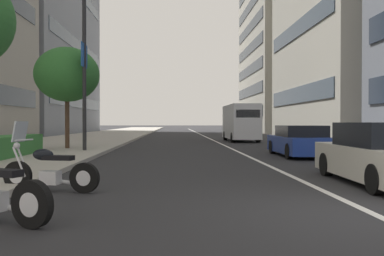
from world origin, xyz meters
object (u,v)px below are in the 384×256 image
object	(u,v)px
car_mid_block_traffic	(300,142)
street_lamp_with_banners	(90,49)
delivery_van_ahead	(241,122)
motorcycle_mid_row	(49,171)
street_tree_far_plaza	(67,75)
car_lead_in_lane	(383,155)

from	to	relation	value
car_mid_block_traffic	street_lamp_with_banners	size ratio (longest dim) A/B	0.59
delivery_van_ahead	motorcycle_mid_row	bearing A→B (deg)	161.21
motorcycle_mid_row	street_tree_far_plaza	bearing A→B (deg)	-62.71
car_mid_block_traffic	car_lead_in_lane	bearing A→B (deg)	177.40
car_lead_in_lane	street_tree_far_plaza	size ratio (longest dim) A/B	0.91
car_lead_in_lane	street_tree_far_plaza	distance (m)	15.97
street_lamp_with_banners	street_tree_far_plaza	xyz separation A→B (m)	(1.58, 1.47, -1.04)
delivery_van_ahead	street_tree_far_plaza	world-z (taller)	street_tree_far_plaza
delivery_van_ahead	street_tree_far_plaza	size ratio (longest dim) A/B	1.23
street_tree_far_plaza	car_lead_in_lane	bearing A→B (deg)	-139.03
delivery_van_ahead	street_lamp_with_banners	size ratio (longest dim) A/B	0.78
car_lead_in_lane	delivery_van_ahead	world-z (taller)	delivery_van_ahead
street_lamp_with_banners	car_mid_block_traffic	bearing A→B (deg)	-102.59
motorcycle_mid_row	delivery_van_ahead	xyz separation A→B (m)	(23.40, -7.70, 1.04)
motorcycle_mid_row	street_tree_far_plaza	xyz separation A→B (m)	(12.60, 2.78, 3.41)
motorcycle_mid_row	car_mid_block_traffic	size ratio (longest dim) A/B	0.45
car_mid_block_traffic	street_tree_far_plaza	distance (m)	11.81
delivery_van_ahead	street_lamp_with_banners	world-z (taller)	street_lamp_with_banners
car_lead_in_lane	street_tree_far_plaza	bearing A→B (deg)	42.75
car_lead_in_lane	street_lamp_with_banners	size ratio (longest dim) A/B	0.58
motorcycle_mid_row	street_lamp_with_banners	bearing A→B (deg)	-68.36
motorcycle_mid_row	car_lead_in_lane	distance (m)	7.53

